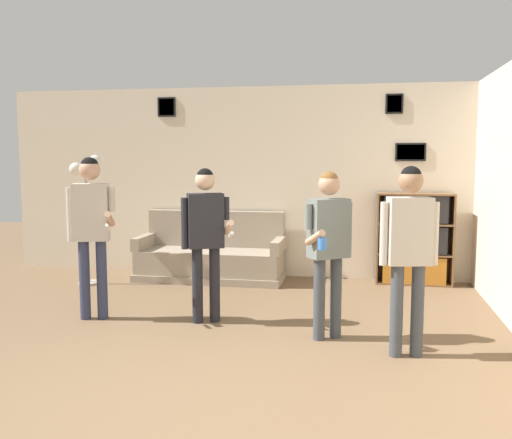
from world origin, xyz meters
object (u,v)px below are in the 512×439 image
at_px(floor_lamp, 86,192).
at_px(person_player_foreground_left, 91,220).
at_px(person_watcher_holding_cup, 329,238).
at_px(person_player_foreground_center, 206,229).
at_px(person_spectator_near_bookshelf, 409,241).
at_px(couch, 211,258).
at_px(bookshelf, 414,239).

xyz_separation_m(floor_lamp, person_player_foreground_left, (0.84, -1.53, -0.19)).
xyz_separation_m(floor_lamp, person_watcher_holding_cup, (3.32, -1.73, -0.28)).
distance_m(person_player_foreground_center, person_spectator_near_bookshelf, 2.08).
bearing_deg(person_watcher_holding_cup, couch, 127.03).
bearing_deg(person_player_foreground_center, floor_lamp, 145.09).
bearing_deg(floor_lamp, person_watcher_holding_cup, -27.60).
height_order(bookshelf, floor_lamp, floor_lamp).
bearing_deg(person_player_foreground_left, floor_lamp, 118.63).
relative_size(floor_lamp, person_watcher_holding_cup, 1.10).
bearing_deg(person_watcher_holding_cup, person_player_foreground_left, 175.38).
bearing_deg(bookshelf, person_spectator_near_bookshelf, -95.84).
height_order(person_player_foreground_left, person_watcher_holding_cup, person_player_foreground_left).
bearing_deg(bookshelf, floor_lamp, -169.34).
bearing_deg(person_player_foreground_left, couch, 71.91).
xyz_separation_m(person_watcher_holding_cup, person_spectator_near_bookshelf, (0.70, -0.35, 0.04)).
bearing_deg(person_spectator_near_bookshelf, floor_lamp, 152.54).
bearing_deg(floor_lamp, person_player_foreground_center, -34.91).
xyz_separation_m(couch, person_player_foreground_center, (0.50, -2.05, 0.67)).
xyz_separation_m(couch, person_spectator_near_bookshelf, (2.48, -2.71, 0.70)).
xyz_separation_m(couch, bookshelf, (2.77, 0.19, 0.31)).
height_order(person_player_foreground_left, person_spectator_near_bookshelf, person_player_foreground_left).
height_order(person_player_foreground_center, person_spectator_near_bookshelf, person_spectator_near_bookshelf).
relative_size(person_player_foreground_center, person_watcher_holding_cup, 1.01).
height_order(floor_lamp, person_watcher_holding_cup, floor_lamp).
height_order(couch, person_watcher_holding_cup, person_watcher_holding_cup).
relative_size(person_player_foreground_center, person_spectator_near_bookshelf, 0.97).
bearing_deg(person_watcher_holding_cup, person_player_foreground_center, 166.41).
height_order(couch, bookshelf, bookshelf).
bearing_deg(person_spectator_near_bookshelf, person_watcher_holding_cup, 153.18).
height_order(floor_lamp, person_player_foreground_left, floor_lamp).
bearing_deg(person_watcher_holding_cup, person_spectator_near_bookshelf, -26.82).
relative_size(couch, person_watcher_holding_cup, 1.29).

